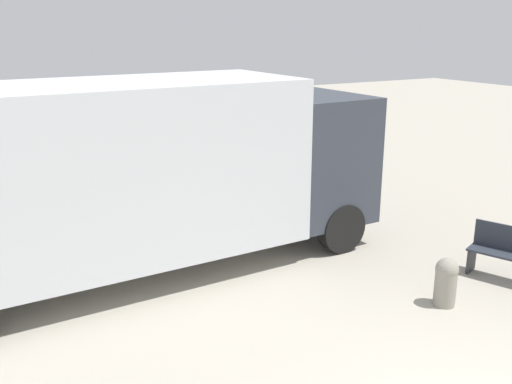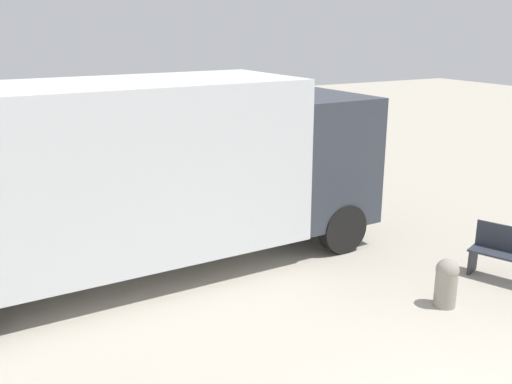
# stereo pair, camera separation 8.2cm
# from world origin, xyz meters

# --- Properties ---
(delivery_truck) EXTENTS (9.07, 2.70, 3.22)m
(delivery_truck) POSITION_xyz_m (-2.06, 5.80, 1.78)
(delivery_truck) COLOR silver
(delivery_truck) RESTS_ON ground
(bollard_near_bench) EXTENTS (0.34, 0.34, 0.75)m
(bollard_near_bench) POSITION_xyz_m (1.79, 2.40, 0.41)
(bollard_near_bench) COLOR gray
(bollard_near_bench) RESTS_ON ground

